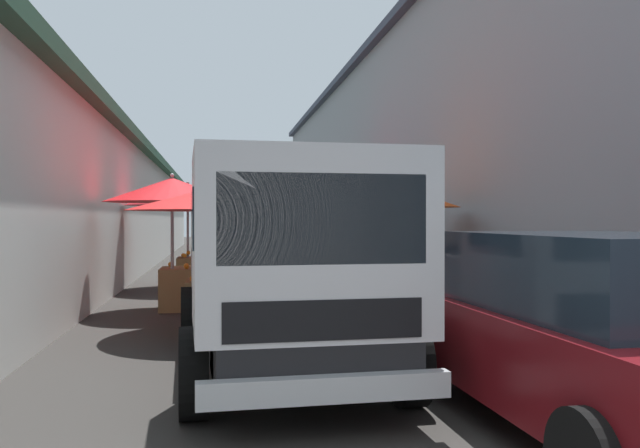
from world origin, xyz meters
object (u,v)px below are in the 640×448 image
(fruit_stall_near_right, at_px, (189,205))
(fruit_stall_mid_lane, at_px, (348,209))
(plastic_stool, at_px, (525,331))
(fruit_stall_far_left, at_px, (219,214))
(vendor_by_crates, at_px, (294,245))
(vendor_in_shade, at_px, (296,248))
(fruit_stall_near_left, at_px, (393,206))
(fruit_stall_far_right, at_px, (173,207))
(hatchback_car, at_px, (596,332))
(delivery_truck, at_px, (291,276))

(fruit_stall_near_right, relative_size, fruit_stall_mid_lane, 1.06)
(fruit_stall_near_right, xyz_separation_m, plastic_stool, (-8.20, -3.96, -1.57))
(fruit_stall_near_right, relative_size, plastic_stool, 6.38)
(fruit_stall_far_left, bearing_deg, plastic_stool, -126.35)
(vendor_by_crates, height_order, vendor_in_shade, vendor_by_crates)
(vendor_in_shade, bearing_deg, fruit_stall_near_left, -154.35)
(fruit_stall_far_right, height_order, vendor_in_shade, fruit_stall_far_right)
(fruit_stall_near_left, xyz_separation_m, vendor_by_crates, (4.13, 1.45, -0.91))
(fruit_stall_near_right, xyz_separation_m, vendor_by_crates, (1.54, -2.56, -1.00))
(fruit_stall_far_left, xyz_separation_m, vendor_in_shade, (6.33, -1.85, -0.76))
(fruit_stall_far_left, bearing_deg, fruit_stall_far_right, 19.12)
(hatchback_car, xyz_separation_m, vendor_in_shade, (11.13, 0.84, 0.14))
(vendor_by_crates, bearing_deg, fruit_stall_mid_lane, -40.32)
(hatchback_car, xyz_separation_m, delivery_truck, (1.51, 2.05, 0.30))
(fruit_stall_far_right, height_order, fruit_stall_near_right, fruit_stall_near_right)
(vendor_in_shade, bearing_deg, fruit_stall_far_left, 163.73)
(delivery_truck, relative_size, plastic_stool, 11.49)
(fruit_stall_mid_lane, relative_size, fruit_stall_near_left, 0.99)
(fruit_stall_near_right, height_order, plastic_stool, fruit_stall_near_right)
(hatchback_car, distance_m, plastic_stool, 2.48)
(delivery_truck, relative_size, vendor_in_shade, 3.24)
(hatchback_car, bearing_deg, fruit_stall_near_left, -4.87)
(fruit_stall_near_right, height_order, fruit_stall_far_left, fruit_stall_near_right)
(vendor_in_shade, bearing_deg, vendor_by_crates, -3.93)
(fruit_stall_mid_lane, height_order, fruit_stall_near_left, fruit_stall_mid_lane)
(hatchback_car, distance_m, delivery_truck, 2.56)
(fruit_stall_far_left, bearing_deg, delivery_truck, -169.12)
(fruit_stall_near_left, bearing_deg, vendor_in_shade, 25.65)
(fruit_stall_far_right, bearing_deg, fruit_stall_near_left, -76.66)
(fruit_stall_far_right, relative_size, hatchback_car, 0.59)
(hatchback_car, height_order, vendor_in_shade, vendor_in_shade)
(fruit_stall_near_right, distance_m, hatchback_car, 11.14)
(fruit_stall_near_left, relative_size, plastic_stool, 6.06)
(delivery_truck, height_order, vendor_in_shade, delivery_truck)
(fruit_stall_near_left, relative_size, vendor_in_shade, 1.71)
(fruit_stall_far_right, distance_m, plastic_stool, 6.33)
(fruit_stall_far_right, relative_size, plastic_stool, 5.37)
(fruit_stall_near_left, relative_size, delivery_truck, 0.53)
(fruit_stall_mid_lane, bearing_deg, plastic_stool, 177.89)
(delivery_truck, distance_m, plastic_stool, 2.90)
(vendor_by_crates, bearing_deg, delivery_truck, 173.11)
(fruit_stall_near_left, xyz_separation_m, hatchback_car, (-7.98, 0.68, -1.07))
(fruit_stall_far_left, bearing_deg, fruit_stall_near_right, 6.44)
(fruit_stall_far_right, xyz_separation_m, vendor_by_crates, (5.11, -2.67, -0.88))
(delivery_truck, bearing_deg, vendor_by_crates, -6.89)
(fruit_stall_far_right, distance_m, fruit_stall_near_left, 4.24)
(fruit_stall_near_right, height_order, vendor_in_shade, fruit_stall_near_right)
(hatchback_car, bearing_deg, fruit_stall_far_right, 26.21)
(plastic_stool, bearing_deg, hatchback_car, 165.15)
(fruit_stall_near_right, xyz_separation_m, hatchback_car, (-10.57, -3.34, -1.15))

